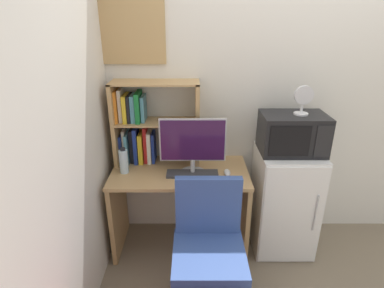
% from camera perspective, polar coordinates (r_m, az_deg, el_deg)
% --- Properties ---
extents(wall_back, '(6.40, 0.04, 2.60)m').
position_cam_1_polar(wall_back, '(2.98, 25.90, 7.86)').
color(wall_back, silver).
rests_on(wall_back, ground_plane).
extents(desk, '(1.12, 0.59, 0.75)m').
position_cam_1_polar(desk, '(2.70, -2.15, -9.38)').
color(desk, tan).
rests_on(desk, ground_plane).
extents(hutch_bookshelf, '(0.71, 0.26, 0.70)m').
position_cam_1_polar(hutch_bookshelf, '(2.64, -8.73, 3.53)').
color(hutch_bookshelf, tan).
rests_on(hutch_bookshelf, desk).
extents(monitor, '(0.52, 0.21, 0.47)m').
position_cam_1_polar(monitor, '(2.43, 0.13, 0.02)').
color(monitor, '#B7B7BC').
rests_on(monitor, desk).
extents(keyboard, '(0.41, 0.13, 0.02)m').
position_cam_1_polar(keyboard, '(2.51, 0.06, -5.48)').
color(keyboard, '#333338').
rests_on(keyboard, desk).
extents(computer_mouse, '(0.05, 0.11, 0.03)m').
position_cam_1_polar(computer_mouse, '(2.53, 6.45, -5.19)').
color(computer_mouse, silver).
rests_on(computer_mouse, desk).
extents(water_bottle, '(0.07, 0.07, 0.22)m').
position_cam_1_polar(water_bottle, '(2.57, -12.36, -3.07)').
color(water_bottle, silver).
rests_on(water_bottle, desk).
extents(mini_fridge, '(0.50, 0.51, 0.92)m').
position_cam_1_polar(mini_fridge, '(2.85, 16.41, -9.83)').
color(mini_fridge, white).
rests_on(mini_fridge, ground_plane).
extents(microwave, '(0.50, 0.34, 0.31)m').
position_cam_1_polar(microwave, '(2.59, 17.87, 1.84)').
color(microwave, black).
rests_on(microwave, mini_fridge).
extents(desk_fan, '(0.14, 0.11, 0.23)m').
position_cam_1_polar(desk_fan, '(2.52, 19.63, 7.73)').
color(desk_fan, silver).
rests_on(desk_fan, microwave).
extents(desk_chair, '(0.55, 0.55, 0.93)m').
position_cam_1_polar(desk_chair, '(2.29, 3.01, -19.86)').
color(desk_chair, black).
rests_on(desk_chair, ground_plane).
extents(wall_corkboard, '(0.60, 0.02, 0.54)m').
position_cam_1_polar(wall_corkboard, '(2.63, -11.90, 19.95)').
color(wall_corkboard, tan).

